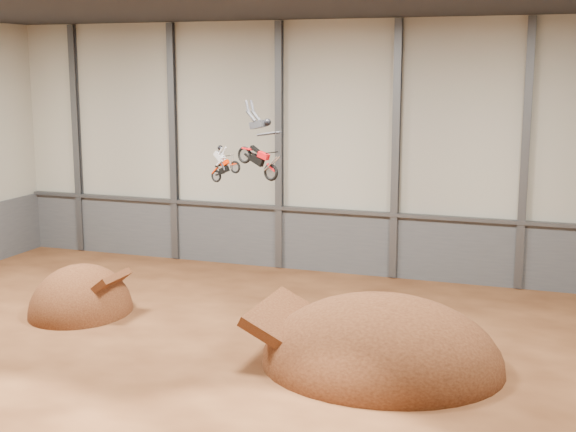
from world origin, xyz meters
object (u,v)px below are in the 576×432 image
(landing_ramp, at_px, (381,365))
(fmx_rider_b, at_px, (255,140))
(fmx_rider_a, at_px, (227,160))
(takeoff_ramp, at_px, (81,313))

(landing_ramp, relative_size, fmx_rider_b, 3.05)
(landing_ramp, xyz_separation_m, fmx_rider_a, (-8.76, 5.29, 7.16))
(fmx_rider_a, distance_m, fmx_rider_b, 3.78)
(fmx_rider_a, bearing_deg, takeoff_ramp, -134.78)
(landing_ramp, bearing_deg, fmx_rider_a, 148.90)
(takeoff_ramp, xyz_separation_m, fmx_rider_a, (6.17, 3.37, 7.16))
(takeoff_ramp, relative_size, fmx_rider_a, 2.85)
(landing_ramp, distance_m, fmx_rider_a, 12.49)
(takeoff_ramp, height_order, landing_ramp, landing_ramp)
(takeoff_ramp, bearing_deg, landing_ramp, -7.33)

